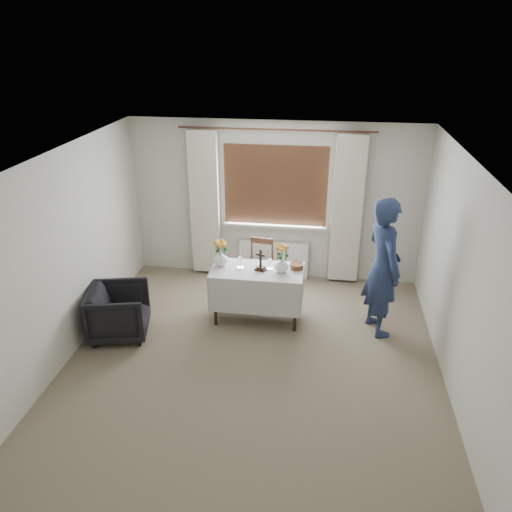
{
  "coord_description": "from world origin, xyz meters",
  "views": [
    {
      "loc": [
        0.75,
        -4.84,
        3.74
      ],
      "look_at": [
        -0.07,
        0.9,
        1.06
      ],
      "focal_mm": 35.0,
      "sensor_mm": 36.0,
      "label": 1
    }
  ],
  "objects": [
    {
      "name": "wicker_basket",
      "position": [
        0.44,
        1.21,
        0.8
      ],
      "size": [
        0.2,
        0.2,
        0.07
      ],
      "primitive_type": "cylinder",
      "rotation": [
        0.0,
        0.0,
        0.13
      ],
      "color": "brown",
      "rests_on": "altar_table"
    },
    {
      "name": "wooden_cross",
      "position": [
        -0.04,
        1.09,
        0.91
      ],
      "size": [
        0.17,
        0.14,
        0.3
      ],
      "primitive_type": null,
      "rotation": [
        0.0,
        0.0,
        -0.34
      ],
      "color": "black",
      "rests_on": "altar_table"
    },
    {
      "name": "candlestick_left",
      "position": [
        -0.32,
        1.11,
        0.93
      ],
      "size": [
        0.1,
        0.1,
        0.33
      ],
      "primitive_type": null,
      "rotation": [
        0.0,
        0.0,
        -0.1
      ],
      "color": "silver",
      "rests_on": "altar_table"
    },
    {
      "name": "altar_table",
      "position": [
        -0.09,
        1.1,
        0.38
      ],
      "size": [
        1.24,
        0.64,
        0.76
      ],
      "primitive_type": "cube",
      "color": "silver",
      "rests_on": "ground"
    },
    {
      "name": "wooden_chair",
      "position": [
        -0.17,
        1.9,
        0.41
      ],
      "size": [
        0.43,
        0.43,
        0.83
      ],
      "primitive_type": null,
      "rotation": [
        0.0,
        0.0,
        -0.13
      ],
      "color": "brown",
      "rests_on": "ground"
    },
    {
      "name": "ground",
      "position": [
        0.0,
        0.0,
        0.0
      ],
      "size": [
        5.0,
        5.0,
        0.0
      ],
      "primitive_type": "plane",
      "color": "gray",
      "rests_on": "ground"
    },
    {
      "name": "flower_vase_right",
      "position": [
        0.24,
        1.08,
        0.86
      ],
      "size": [
        0.23,
        0.23,
        0.2
      ],
      "primitive_type": "imported",
      "rotation": [
        0.0,
        0.0,
        0.2
      ],
      "color": "white",
      "rests_on": "altar_table"
    },
    {
      "name": "person",
      "position": [
        1.54,
        1.06,
        0.93
      ],
      "size": [
        0.67,
        0.8,
        1.86
      ],
      "primitive_type": "imported",
      "rotation": [
        0.0,
        0.0,
        1.95
      ],
      "color": "navy",
      "rests_on": "ground"
    },
    {
      "name": "radiator",
      "position": [
        0.0,
        2.42,
        0.3
      ],
      "size": [
        1.1,
        0.1,
        0.6
      ],
      "primitive_type": "cube",
      "color": "white",
      "rests_on": "ground"
    },
    {
      "name": "armchair",
      "position": [
        -1.82,
        0.45,
        0.34
      ],
      "size": [
        0.9,
        0.88,
        0.68
      ],
      "primitive_type": "imported",
      "rotation": [
        0.0,
        0.0,
        1.8
      ],
      "color": "black",
      "rests_on": "ground"
    },
    {
      "name": "flower_vase_left",
      "position": [
        -0.6,
        1.16,
        0.87
      ],
      "size": [
        0.23,
        0.23,
        0.21
      ],
      "primitive_type": "imported",
      "rotation": [
        0.0,
        0.0,
        0.15
      ],
      "color": "white",
      "rests_on": "altar_table"
    },
    {
      "name": "candlestick_right",
      "position": [
        0.08,
        1.13,
        0.91
      ],
      "size": [
        0.09,
        0.09,
        0.3
      ],
      "primitive_type": null,
      "rotation": [
        0.0,
        0.0,
        0.05
      ],
      "color": "silver",
      "rests_on": "altar_table"
    }
  ]
}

